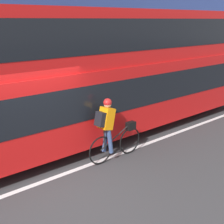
% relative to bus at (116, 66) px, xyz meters
% --- Properties ---
extents(ground_plane, '(80.00, 80.00, 0.00)m').
position_rel_bus_xyz_m(ground_plane, '(-3.50, -1.73, -2.15)').
color(ground_plane, '#38383A').
extents(road_center_line, '(50.00, 0.14, 0.01)m').
position_rel_bus_xyz_m(road_center_line, '(-3.50, -1.48, -2.14)').
color(road_center_line, silver).
rests_on(road_center_line, ground_plane).
extents(bus, '(11.41, 2.61, 3.85)m').
position_rel_bus_xyz_m(bus, '(0.00, 0.00, 0.00)').
color(bus, black).
rests_on(bus, ground_plane).
extents(cyclist_on_bike, '(1.77, 0.32, 1.69)m').
position_rel_bus_xyz_m(cyclist_on_bike, '(-1.62, -1.62, -1.24)').
color(cyclist_on_bike, black).
rests_on(cyclist_on_bike, ground_plane).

